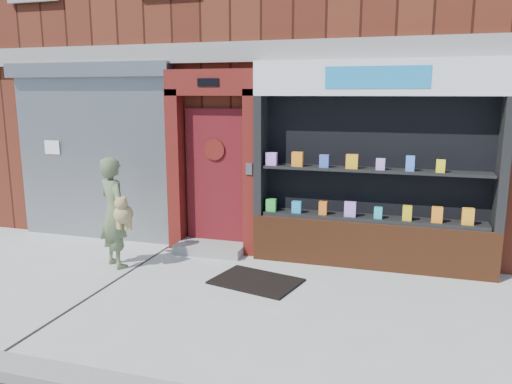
% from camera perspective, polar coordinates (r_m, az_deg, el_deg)
% --- Properties ---
extents(ground, '(80.00, 80.00, 0.00)m').
position_cam_1_polar(ground, '(6.42, -4.60, -12.06)').
color(ground, '#9E9E99').
rests_on(ground, ground).
extents(building, '(12.00, 8.16, 8.00)m').
position_cam_1_polar(building, '(11.78, 6.30, 18.29)').
color(building, '#491A10').
rests_on(building, ground).
extents(shutter_bay, '(3.10, 0.30, 3.04)m').
position_cam_1_polar(shutter_bay, '(9.08, -18.18, 5.50)').
color(shutter_bay, gray).
rests_on(shutter_bay, ground).
extents(red_door_bay, '(1.52, 0.58, 2.90)m').
position_cam_1_polar(red_door_bay, '(7.98, -4.93, 3.41)').
color(red_door_bay, '#53110E').
rests_on(red_door_bay, ground).
extents(pharmacy_bay, '(3.50, 0.41, 3.00)m').
position_cam_1_polar(pharmacy_bay, '(7.40, 13.22, 1.88)').
color(pharmacy_bay, '#5E2D16').
rests_on(pharmacy_bay, ground).
extents(woman, '(0.73, 0.65, 1.64)m').
position_cam_1_polar(woman, '(7.59, -15.83, -2.27)').
color(woman, '#586743').
rests_on(woman, ground).
extents(doormat, '(1.29, 1.04, 0.03)m').
position_cam_1_polar(doormat, '(6.92, 0.00, -10.16)').
color(doormat, black).
rests_on(doormat, ground).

